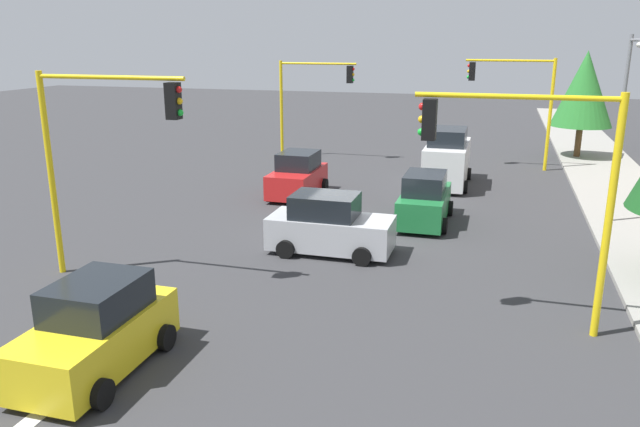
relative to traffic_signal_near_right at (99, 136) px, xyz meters
name	(u,v)px	position (x,y,z in m)	size (l,w,h in m)	color
ground_plane	(348,235)	(-6.00, 5.74, -4.22)	(120.00, 120.00, 0.00)	#353538
sidewalk_kerb	(639,218)	(-11.00, 16.24, -4.15)	(80.00, 4.00, 0.15)	gray
lane_arrow_near	(71,389)	(5.51, 2.74, -4.22)	(2.40, 1.10, 1.10)	silver
traffic_signal_near_right	(99,136)	(0.00, 0.00, 0.00)	(0.36, 4.59, 5.99)	yellow
traffic_signal_far_right	(311,90)	(-20.00, 0.06, -0.24)	(0.36, 4.59, 5.62)	yellow
traffic_signal_near_left	(530,165)	(0.00, 11.45, -0.16)	(0.36, 4.59, 5.74)	yellow
traffic_signal_far_left	(517,91)	(-20.00, 11.47, -0.07)	(0.36, 4.59, 5.89)	yellow
street_lamp_curbside	(624,111)	(-9.61, 14.94, 0.13)	(2.15, 0.28, 7.00)	slate
tree_roadside_far	(584,89)	(-24.00, 15.24, -0.16)	(3.42, 3.42, 6.22)	brown
delivery_van_white	(447,159)	(-15.00, 8.42, -2.94)	(4.80, 2.22, 2.77)	white
car_yellow	(96,331)	(4.64, 2.83, -3.32)	(3.89, 2.10, 1.98)	yellow
car_silver	(329,226)	(-4.00, 5.58, -3.32)	(2.11, 4.06, 1.98)	#B2B5BA
car_red	(298,176)	(-11.01, 2.18, -3.33)	(3.81, 2.10, 1.98)	red
car_green	(425,200)	(-8.29, 8.18, -3.33)	(4.06, 1.98, 1.98)	#1E7238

